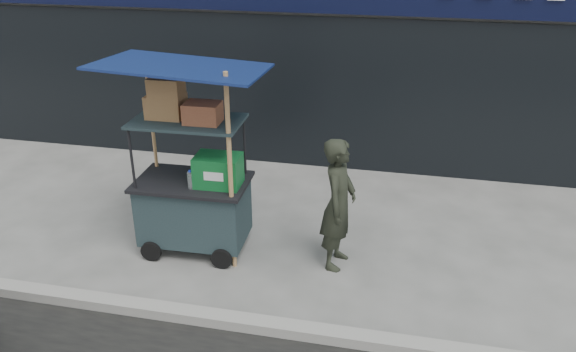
# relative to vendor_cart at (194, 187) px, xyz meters

# --- Properties ---
(ground) EXTENTS (80.00, 80.00, 0.00)m
(ground) POSITION_rel_vendor_cart_xyz_m (0.59, -1.12, -0.83)
(ground) COLOR #5E5E59
(ground) RESTS_ON ground
(curb) EXTENTS (80.00, 0.18, 0.12)m
(curb) POSITION_rel_vendor_cart_xyz_m (0.59, -1.32, -0.77)
(curb) COLOR gray
(curb) RESTS_ON ground
(vendor_cart) EXTENTS (1.79, 1.28, 2.38)m
(vendor_cart) POSITION_rel_vendor_cart_xyz_m (0.00, 0.00, 0.00)
(vendor_cart) COLOR #1B2B2F
(vendor_cart) RESTS_ON ground
(vendor_man) EXTENTS (0.45, 0.62, 1.58)m
(vendor_man) POSITION_rel_vendor_cart_xyz_m (1.72, 0.02, -0.05)
(vendor_man) COLOR black
(vendor_man) RESTS_ON ground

